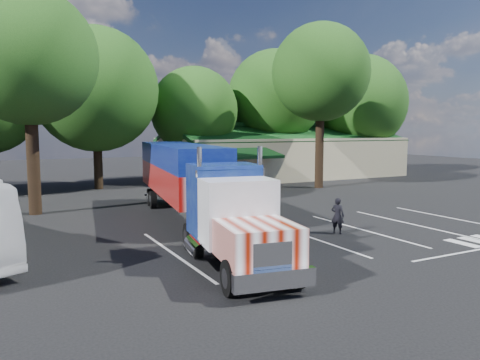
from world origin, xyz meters
name	(u,v)px	position (x,y,z in m)	size (l,w,h in m)	color
ground	(246,216)	(0.00, 0.00, 0.00)	(120.00, 120.00, 0.00)	black
event_hall	(281,155)	(13.74, 17.81, 2.21)	(24.20, 14.12, 5.55)	#BBAF8B
tree_row_c	(96,90)	(-5.00, 16.20, 8.04)	(10.00, 10.00, 13.05)	black
tree_row_d	(194,111)	(4.00, 17.50, 6.58)	(8.00, 8.00, 10.60)	black
tree_row_e	(275,97)	(13.00, 18.00, 8.09)	(9.60, 9.60, 12.90)	black
tree_row_f	(359,102)	(23.00, 16.80, 7.79)	(10.40, 10.40, 13.00)	black
tree_near_left	(28,57)	(-10.50, 6.00, 8.81)	(7.60, 7.60, 12.65)	black
tree_near_right	(321,73)	(11.50, 8.50, 9.46)	(8.00, 8.00, 13.50)	black
semi_truck	(190,179)	(-3.86, -1.27, 2.39)	(5.67, 20.31, 4.23)	black
woman	(338,216)	(1.60, -6.00, 0.84)	(0.62, 0.40, 1.69)	black
bicycle	(241,187)	(3.87, 8.00, 0.50)	(0.66, 1.91, 1.00)	black
silver_sedan	(241,181)	(5.19, 10.50, 0.72)	(1.51, 4.34, 1.43)	#A5A8AC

